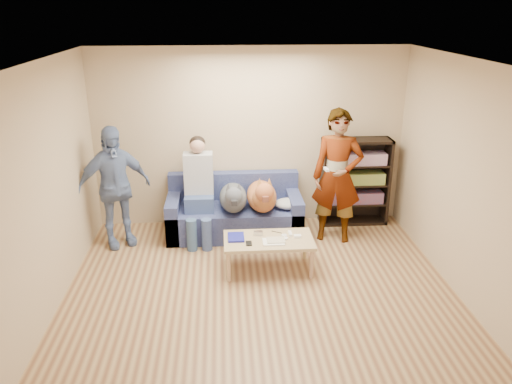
{
  "coord_description": "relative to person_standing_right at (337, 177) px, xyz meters",
  "views": [
    {
      "loc": [
        -0.4,
        -4.54,
        3.12
      ],
      "look_at": [
        0.0,
        1.2,
        0.95
      ],
      "focal_mm": 35.0,
      "sensor_mm": 36.0,
      "label": 1
    }
  ],
  "objects": [
    {
      "name": "ground",
      "position": [
        -1.15,
        -1.78,
        -0.93
      ],
      "size": [
        5.0,
        5.0,
        0.0
      ],
      "primitive_type": "plane",
      "color": "brown",
      "rests_on": "ground"
    },
    {
      "name": "ceiling",
      "position": [
        -1.15,
        -1.78,
        1.67
      ],
      "size": [
        5.0,
        5.0,
        0.0
      ],
      "primitive_type": "plane",
      "rotation": [
        3.14,
        0.0,
        0.0
      ],
      "color": "white",
      "rests_on": "ground"
    },
    {
      "name": "wall_back",
      "position": [
        -1.15,
        0.72,
        0.37
      ],
      "size": [
        4.5,
        0.0,
        4.5
      ],
      "primitive_type": "plane",
      "rotation": [
        1.57,
        0.0,
        0.0
      ],
      "color": "tan",
      "rests_on": "ground"
    },
    {
      "name": "wall_front",
      "position": [
        -1.15,
        -4.28,
        0.37
      ],
      "size": [
        4.5,
        0.0,
        4.5
      ],
      "primitive_type": "plane",
      "rotation": [
        -1.57,
        0.0,
        0.0
      ],
      "color": "tan",
      "rests_on": "ground"
    },
    {
      "name": "wall_left",
      "position": [
        -3.4,
        -1.78,
        0.37
      ],
      "size": [
        0.0,
        5.0,
        5.0
      ],
      "primitive_type": "plane",
      "rotation": [
        1.57,
        0.0,
        1.57
      ],
      "color": "tan",
      "rests_on": "ground"
    },
    {
      "name": "wall_right",
      "position": [
        1.1,
        -1.78,
        0.37
      ],
      "size": [
        0.0,
        5.0,
        5.0
      ],
      "primitive_type": "plane",
      "rotation": [
        1.57,
        0.0,
        -1.57
      ],
      "color": "tan",
      "rests_on": "ground"
    },
    {
      "name": "blanket",
      "position": [
        -0.65,
        0.14,
        -0.43
      ],
      "size": [
        0.38,
        0.32,
        0.13
      ],
      "primitive_type": "ellipsoid",
      "color": "#A9AAAE",
      "rests_on": "sofa"
    },
    {
      "name": "person_standing_right",
      "position": [
        0.0,
        0.0,
        0.0
      ],
      "size": [
        0.76,
        0.6,
        1.85
      ],
      "primitive_type": "imported",
      "rotation": [
        0.0,
        0.0,
        -0.25
      ],
      "color": "gray",
      "rests_on": "ground"
    },
    {
      "name": "person_standing_left",
      "position": [
        -3.01,
        0.03,
        -0.09
      ],
      "size": [
        1.06,
        0.8,
        1.67
      ],
      "primitive_type": "imported",
      "rotation": [
        0.0,
        0.0,
        0.45
      ],
      "color": "#6E80B1",
      "rests_on": "ground"
    },
    {
      "name": "held_controller",
      "position": [
        -0.2,
        -0.2,
        0.17
      ],
      "size": [
        0.05,
        0.13,
        0.03
      ],
      "primitive_type": "cube",
      "rotation": [
        0.0,
        0.0,
        0.1
      ],
      "color": "white",
      "rests_on": "person_standing_right"
    },
    {
      "name": "notebook_blue",
      "position": [
        -1.41,
        -0.77,
        -0.49
      ],
      "size": [
        0.2,
        0.26,
        0.03
      ],
      "primitive_type": "cube",
      "color": "navy",
      "rests_on": "coffee_table"
    },
    {
      "name": "papers",
      "position": [
        -0.96,
        -0.92,
        -0.5
      ],
      "size": [
        0.26,
        0.2,
        0.02
      ],
      "primitive_type": "cube",
      "color": "white",
      "rests_on": "coffee_table"
    },
    {
      "name": "magazine",
      "position": [
        -0.93,
        -0.9,
        -0.49
      ],
      "size": [
        0.22,
        0.17,
        0.01
      ],
      "primitive_type": "cube",
      "color": "beige",
      "rests_on": "coffee_table"
    },
    {
      "name": "camera_silver",
      "position": [
        -1.13,
        -0.7,
        -0.48
      ],
      "size": [
        0.11,
        0.06,
        0.05
      ],
      "primitive_type": "cube",
      "color": "#B5B5BA",
      "rests_on": "coffee_table"
    },
    {
      "name": "controller_a",
      "position": [
        -0.73,
        -0.72,
        -0.49
      ],
      "size": [
        0.04,
        0.13,
        0.03
      ],
      "primitive_type": "cube",
      "color": "white",
      "rests_on": "coffee_table"
    },
    {
      "name": "controller_b",
      "position": [
        -0.65,
        -0.8,
        -0.49
      ],
      "size": [
        0.09,
        0.06,
        0.03
      ],
      "primitive_type": "cube",
      "color": "white",
      "rests_on": "coffee_table"
    },
    {
      "name": "headphone_cup_a",
      "position": [
        -0.81,
        -0.84,
        -0.5
      ],
      "size": [
        0.07,
        0.07,
        0.02
      ],
      "primitive_type": "cylinder",
      "color": "white",
      "rests_on": "coffee_table"
    },
    {
      "name": "headphone_cup_b",
      "position": [
        -0.81,
        -0.76,
        -0.5
      ],
      "size": [
        0.07,
        0.07,
        0.02
      ],
      "primitive_type": "cylinder",
      "color": "silver",
      "rests_on": "coffee_table"
    },
    {
      "name": "pen_orange",
      "position": [
        -1.03,
        -0.98,
        -0.5
      ],
      "size": [
        0.13,
        0.06,
        0.01
      ],
      "primitive_type": "cylinder",
      "rotation": [
        0.0,
        1.57,
        0.35
      ],
      "color": "#C6591B",
      "rests_on": "coffee_table"
    },
    {
      "name": "pen_black",
      "position": [
        -0.89,
        -0.64,
        -0.5
      ],
      "size": [
        0.13,
        0.08,
        0.01
      ],
      "primitive_type": "cylinder",
      "rotation": [
        0.0,
        1.57,
        -0.52
      ],
      "color": "black",
      "rests_on": "coffee_table"
    },
    {
      "name": "wallet",
      "position": [
        -1.26,
        -0.94,
        -0.5
      ],
      "size": [
        0.07,
        0.12,
        0.02
      ],
      "primitive_type": "cube",
      "color": "black",
      "rests_on": "coffee_table"
    },
    {
      "name": "sofa",
      "position": [
        -1.4,
        0.32,
        -0.65
      ],
      "size": [
        1.9,
        0.85,
        0.82
      ],
      "color": "#515B93",
      "rests_on": "ground"
    },
    {
      "name": "person_seated",
      "position": [
        -1.89,
        0.19,
        -0.15
      ],
      "size": [
        0.4,
        0.73,
        1.47
      ],
      "color": "#3F528B",
      "rests_on": "sofa"
    },
    {
      "name": "dog_gray",
      "position": [
        -1.42,
        0.08,
        -0.3
      ],
      "size": [
        0.38,
        1.24,
        0.56
      ],
      "color": "#4D5157",
      "rests_on": "sofa"
    },
    {
      "name": "dog_tan",
      "position": [
        -1.02,
        0.09,
        -0.29
      ],
      "size": [
        0.41,
        1.17,
        0.6
      ],
      "color": "#BD7039",
      "rests_on": "sofa"
    },
    {
      "name": "coffee_table",
      "position": [
        -1.01,
        -0.82,
        -0.55
      ],
      "size": [
        1.1,
        0.6,
        0.42
      ],
      "color": "tan",
      "rests_on": "ground"
    },
    {
      "name": "bookshelf",
      "position": [
        0.4,
        0.55,
        -0.25
      ],
      "size": [
        1.0,
        0.34,
        1.3
      ],
      "color": "black",
      "rests_on": "ground"
    }
  ]
}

